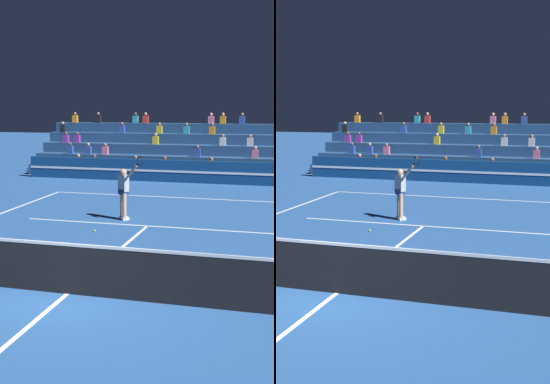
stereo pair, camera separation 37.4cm
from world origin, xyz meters
TOP-DOWN VIEW (x-y plane):
  - ground_plane at (0.00, 0.00)m, footprint 120.00×120.00m
  - court_lines at (0.00, 0.00)m, footprint 11.10×23.90m
  - tennis_net at (0.00, 0.00)m, footprint 12.00×0.10m
  - sponsor_banner_wall at (0.00, 16.32)m, footprint 18.00×0.26m
  - bleacher_stand at (-0.01, 20.12)m, footprint 19.22×4.75m
  - tennis_player at (-0.99, 7.14)m, footprint 1.14×0.88m
  - tennis_ball at (-1.35, 5.23)m, footprint 0.07×0.07m

SIDE VIEW (x-z plane):
  - ground_plane at x=0.00m, z-range 0.00..0.00m
  - court_lines at x=0.00m, z-range 0.00..0.01m
  - tennis_ball at x=-1.35m, z-range 0.00..0.07m
  - tennis_net at x=0.00m, z-range -0.01..1.09m
  - sponsor_banner_wall at x=0.00m, z-range 0.00..1.10m
  - tennis_player at x=-0.99m, z-range -0.16..2.11m
  - bleacher_stand at x=-0.01m, z-range -0.67..2.71m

